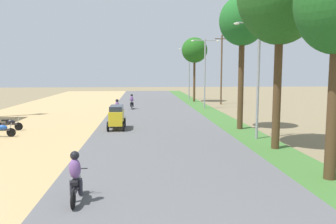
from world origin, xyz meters
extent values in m
cylinder|color=black|center=(-9.47, 18.48, 0.34)|extent=(0.56, 0.06, 0.56)
cube|color=#333338|center=(-10.09, 18.48, 0.52)|extent=(1.12, 0.12, 0.12)
ellipsoid|color=#1E4CA5|center=(-10.01, 18.48, 0.66)|extent=(0.64, 0.28, 0.32)
cylinder|color=#A5A8AD|center=(-9.53, 18.48, 0.61)|extent=(0.26, 0.05, 0.68)
cylinder|color=black|center=(-9.59, 18.48, 0.98)|extent=(0.04, 0.54, 0.04)
cylinder|color=black|center=(-9.84, 20.91, 0.34)|extent=(0.56, 0.06, 0.56)
cylinder|color=black|center=(-11.08, 20.91, 0.34)|extent=(0.56, 0.06, 0.56)
cube|color=#333338|center=(-10.46, 20.91, 0.52)|extent=(1.12, 0.12, 0.12)
ellipsoid|color=black|center=(-10.38, 20.91, 0.66)|extent=(0.64, 0.28, 0.32)
cube|color=black|center=(-10.74, 20.91, 0.78)|extent=(0.44, 0.20, 0.10)
cylinder|color=#A5A8AD|center=(-9.90, 20.91, 0.61)|extent=(0.26, 0.05, 0.68)
cylinder|color=black|center=(-9.96, 20.91, 0.98)|extent=(0.04, 0.54, 0.04)
cylinder|color=#4C351E|center=(5.94, 8.65, 2.85)|extent=(0.44, 0.44, 5.59)
cylinder|color=#4C351E|center=(5.89, 13.97, 3.43)|extent=(0.42, 0.42, 6.74)
cylinder|color=#4C351E|center=(5.81, 20.41, 3.40)|extent=(0.40, 0.40, 6.67)
ellipsoid|color=#1F6325|center=(5.81, 20.41, 7.68)|extent=(3.22, 3.22, 3.45)
cylinder|color=#4C351E|center=(5.97, 43.35, 3.09)|extent=(0.30, 0.30, 6.06)
ellipsoid|color=#1E5817|center=(5.97, 43.35, 7.06)|extent=(3.46, 3.46, 3.39)
cylinder|color=gray|center=(5.80, 16.74, 3.62)|extent=(0.16, 0.16, 7.12)
cylinder|color=gray|center=(5.10, 16.74, 7.03)|extent=(1.40, 0.08, 0.08)
ellipsoid|color=silver|center=(4.40, 16.74, 6.96)|extent=(0.36, 0.20, 0.14)
cylinder|color=gray|center=(6.50, 16.74, 7.03)|extent=(1.40, 0.08, 0.08)
ellipsoid|color=silver|center=(7.20, 16.74, 6.96)|extent=(0.36, 0.20, 0.14)
cylinder|color=gray|center=(5.80, 34.51, 3.90)|extent=(0.16, 0.16, 7.68)
cylinder|color=gray|center=(5.10, 34.51, 7.59)|extent=(1.40, 0.08, 0.08)
ellipsoid|color=silver|center=(4.40, 34.51, 7.52)|extent=(0.36, 0.20, 0.14)
cylinder|color=gray|center=(6.50, 34.51, 7.59)|extent=(1.40, 0.08, 0.08)
ellipsoid|color=silver|center=(7.20, 34.51, 7.52)|extent=(0.36, 0.20, 0.14)
cylinder|color=gray|center=(5.80, 47.28, 3.85)|extent=(0.16, 0.16, 7.58)
cylinder|color=gray|center=(5.10, 47.28, 7.49)|extent=(1.40, 0.08, 0.08)
ellipsoid|color=silver|center=(4.40, 47.28, 7.42)|extent=(0.36, 0.20, 0.14)
cylinder|color=gray|center=(6.50, 47.28, 7.49)|extent=(1.40, 0.08, 0.08)
ellipsoid|color=silver|center=(7.20, 47.28, 7.42)|extent=(0.36, 0.20, 0.14)
cylinder|color=brown|center=(8.85, 39.58, 4.37)|extent=(0.20, 0.20, 8.73)
cube|color=#473323|center=(8.85, 39.58, 8.23)|extent=(1.80, 0.10, 0.10)
cube|color=gold|center=(-3.02, 20.80, 0.93)|extent=(0.95, 2.40, 0.95)
cube|color=#232B38|center=(-3.02, 20.90, 1.58)|extent=(0.87, 2.00, 0.35)
cylinder|color=black|center=(-3.56, 21.66, 0.42)|extent=(0.12, 0.68, 0.68)
cylinder|color=black|center=(-2.49, 21.66, 0.42)|extent=(0.12, 0.68, 0.68)
cylinder|color=black|center=(-3.56, 19.94, 0.42)|extent=(0.12, 0.68, 0.68)
cylinder|color=black|center=(-2.49, 19.94, 0.42)|extent=(0.12, 0.68, 0.68)
cylinder|color=black|center=(-3.29, 7.60, 0.36)|extent=(0.06, 0.56, 0.56)
cylinder|color=black|center=(-3.29, 6.36, 0.36)|extent=(0.06, 0.56, 0.56)
cube|color=#333338|center=(-3.29, 6.98, 0.54)|extent=(0.12, 1.12, 0.12)
ellipsoid|color=black|center=(-3.29, 7.06, 0.68)|extent=(0.28, 0.64, 0.32)
cube|color=black|center=(-3.29, 6.70, 0.80)|extent=(0.20, 0.44, 0.10)
cylinder|color=#A5A8AD|center=(-3.29, 7.54, 0.63)|extent=(0.05, 0.26, 0.68)
cylinder|color=black|center=(-3.29, 7.48, 1.00)|extent=(0.54, 0.04, 0.04)
ellipsoid|color=#724C8C|center=(-3.29, 6.78, 1.20)|extent=(0.36, 0.28, 0.64)
sphere|color=black|center=(-3.29, 6.82, 1.60)|extent=(0.28, 0.28, 0.28)
cylinder|color=#2D2D38|center=(-3.43, 6.88, 0.56)|extent=(0.12, 0.12, 0.48)
cylinder|color=#2D2D38|center=(-3.15, 6.88, 0.56)|extent=(0.12, 0.12, 0.48)
cylinder|color=black|center=(-3.41, 27.81, 0.36)|extent=(0.06, 0.56, 0.56)
cylinder|color=black|center=(-3.41, 26.57, 0.36)|extent=(0.06, 0.56, 0.56)
cube|color=#333338|center=(-3.41, 27.19, 0.54)|extent=(0.12, 1.12, 0.12)
ellipsoid|color=#14722D|center=(-3.41, 27.27, 0.68)|extent=(0.28, 0.64, 0.32)
cube|color=black|center=(-3.41, 26.91, 0.80)|extent=(0.20, 0.44, 0.10)
cylinder|color=#A5A8AD|center=(-3.41, 27.75, 0.63)|extent=(0.05, 0.26, 0.68)
cylinder|color=black|center=(-3.41, 27.69, 1.00)|extent=(0.54, 0.04, 0.04)
ellipsoid|color=#724C8C|center=(-3.41, 26.99, 1.20)|extent=(0.36, 0.28, 0.64)
sphere|color=black|center=(-3.41, 27.03, 1.60)|extent=(0.28, 0.28, 0.28)
cylinder|color=#2D2D38|center=(-3.55, 27.09, 0.56)|extent=(0.12, 0.12, 0.48)
cylinder|color=#2D2D38|center=(-3.27, 27.09, 0.56)|extent=(0.12, 0.12, 0.48)
cylinder|color=black|center=(-2.31, 34.90, 0.36)|extent=(0.06, 0.56, 0.56)
cylinder|color=black|center=(-2.31, 33.66, 0.36)|extent=(0.06, 0.56, 0.56)
cube|color=#333338|center=(-2.31, 34.28, 0.54)|extent=(0.12, 1.12, 0.12)
ellipsoid|color=black|center=(-2.31, 34.36, 0.68)|extent=(0.28, 0.64, 0.32)
cube|color=black|center=(-2.31, 34.00, 0.80)|extent=(0.20, 0.44, 0.10)
cylinder|color=#A5A8AD|center=(-2.31, 34.84, 0.63)|extent=(0.05, 0.26, 0.68)
cylinder|color=black|center=(-2.31, 34.78, 1.00)|extent=(0.54, 0.04, 0.04)
ellipsoid|color=#724C8C|center=(-2.31, 34.08, 1.20)|extent=(0.36, 0.28, 0.64)
sphere|color=black|center=(-2.31, 34.12, 1.60)|extent=(0.28, 0.28, 0.28)
cylinder|color=#2D2D38|center=(-2.45, 34.18, 0.56)|extent=(0.12, 0.12, 0.48)
cylinder|color=#2D2D38|center=(-2.17, 34.18, 0.56)|extent=(0.12, 0.12, 0.48)
camera|label=1|loc=(-1.22, -3.74, 4.16)|focal=37.00mm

